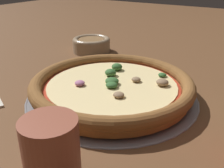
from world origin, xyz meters
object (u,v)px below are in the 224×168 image
Objects in this scene: pizza_tray at (112,95)px; pizza at (112,86)px; drinking_cup at (52,154)px; bowl_far at (91,44)px.

pizza is at bearing -110.51° from pizza_tray.
drinking_cup is (-0.07, 0.25, 0.04)m from pizza_tray.
pizza is 0.26m from drinking_cup.
bowl_far is at bearing -45.79° from pizza_tray.
drinking_cup is at bearing 106.49° from pizza_tray.
bowl_far is at bearing -45.75° from pizza.
pizza_tray is 0.34m from bowl_far.
pizza_tray is 1.05× the size of pizza.
drinking_cup reaches higher than pizza_tray.
drinking_cup is (-0.31, 0.49, 0.02)m from bowl_far.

